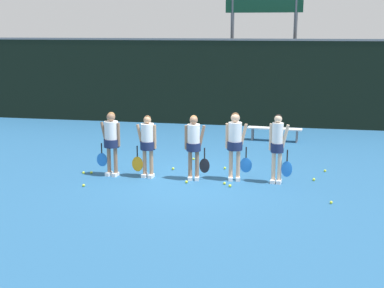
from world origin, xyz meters
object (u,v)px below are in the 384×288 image
(bench_courtside, at_px, (275,130))
(tennis_ball_2, at_px, (194,159))
(tennis_ball_0, at_px, (325,171))
(tennis_ball_6, at_px, (91,172))
(tennis_ball_10, at_px, (173,169))
(tennis_ball_3, at_px, (230,186))
(tennis_ball_4, at_px, (224,183))
(player_0, at_px, (111,138))
(tennis_ball_1, at_px, (186,182))
(player_4, at_px, (278,144))
(player_2, at_px, (194,142))
(tennis_ball_9, at_px, (225,168))
(tennis_ball_11, at_px, (83,173))
(scoreboard, at_px, (264,14))
(player_3, at_px, (235,140))
(tennis_ball_7, at_px, (84,185))
(tennis_ball_8, at_px, (331,202))
(player_1, at_px, (147,141))
(tennis_ball_5, at_px, (314,179))

(bench_courtside, xyz_separation_m, tennis_ball_2, (-2.24, -3.21, -0.36))
(tennis_ball_0, bearing_deg, tennis_ball_6, -167.25)
(bench_courtside, xyz_separation_m, tennis_ball_10, (-2.57, -4.44, -0.36))
(tennis_ball_3, relative_size, tennis_ball_4, 1.08)
(player_0, xyz_separation_m, tennis_ball_1, (2.08, -0.33, -0.99))
(player_0, bearing_deg, tennis_ball_2, 59.10)
(player_0, distance_m, player_4, 4.31)
(player_2, relative_size, tennis_ball_0, 25.81)
(tennis_ball_0, bearing_deg, tennis_ball_9, -174.74)
(tennis_ball_1, relative_size, tennis_ball_11, 1.04)
(tennis_ball_3, bearing_deg, scoreboard, 89.26)
(tennis_ball_6, bearing_deg, tennis_ball_1, -8.21)
(player_4, xyz_separation_m, tennis_ball_6, (-4.92, -0.08, -0.98))
(player_3, distance_m, tennis_ball_7, 3.96)
(tennis_ball_3, distance_m, tennis_ball_8, 2.52)
(tennis_ball_8, bearing_deg, tennis_ball_10, 152.56)
(player_3, bearing_deg, player_4, -9.73)
(scoreboard, relative_size, player_3, 3.23)
(scoreboard, relative_size, tennis_ball_9, 82.53)
(player_0, distance_m, tennis_ball_2, 2.92)
(player_4, xyz_separation_m, tennis_ball_0, (1.26, 1.32, -0.98))
(player_3, distance_m, tennis_ball_9, 1.49)
(tennis_ball_7, height_order, tennis_ball_10, tennis_ball_10)
(player_3, xyz_separation_m, tennis_ball_7, (-3.59, -1.31, -1.02))
(player_2, xyz_separation_m, player_3, (1.04, 0.17, 0.06))
(tennis_ball_3, bearing_deg, player_3, 86.60)
(player_1, bearing_deg, tennis_ball_0, 22.94)
(player_3, distance_m, tennis_ball_2, 2.58)
(scoreboard, bearing_deg, tennis_ball_6, -114.07)
(tennis_ball_0, bearing_deg, scoreboard, 106.85)
(tennis_ball_4, height_order, tennis_ball_11, same)
(player_1, xyz_separation_m, tennis_ball_4, (2.07, -0.30, -0.93))
(tennis_ball_5, bearing_deg, tennis_ball_8, -79.54)
(bench_courtside, height_order, player_0, player_0)
(tennis_ball_10, bearing_deg, tennis_ball_7, -132.63)
(player_1, distance_m, player_3, 2.27)
(tennis_ball_7, relative_size, tennis_ball_10, 0.94)
(scoreboard, distance_m, tennis_ball_11, 10.70)
(player_4, xyz_separation_m, tennis_ball_5, (0.94, 0.38, -0.98))
(scoreboard, bearing_deg, tennis_ball_4, -91.77)
(player_3, height_order, tennis_ball_6, player_3)
(player_0, bearing_deg, tennis_ball_10, 40.35)
(tennis_ball_3, height_order, tennis_ball_8, tennis_ball_3)
(scoreboard, bearing_deg, player_1, -104.89)
(tennis_ball_5, bearing_deg, tennis_ball_9, 163.85)
(tennis_ball_3, xyz_separation_m, tennis_ball_4, (-0.16, 0.19, -0.00))
(tennis_ball_0, height_order, tennis_ball_4, tennis_ball_4)
(player_0, height_order, tennis_ball_1, player_0)
(tennis_ball_8, bearing_deg, tennis_ball_0, 90.22)
(player_2, height_order, player_4, player_4)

